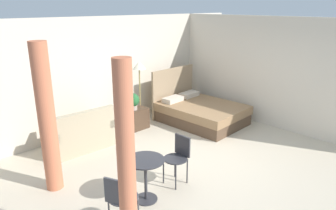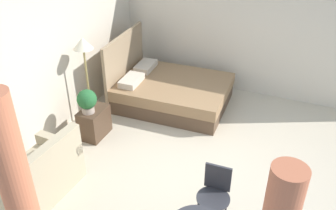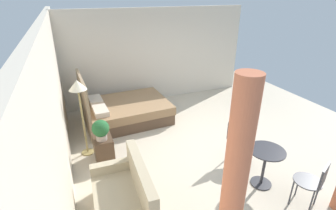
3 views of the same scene
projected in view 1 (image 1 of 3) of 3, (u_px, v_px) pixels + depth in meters
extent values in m
cube|color=beige|center=(197.00, 159.00, 6.40)|extent=(8.64, 8.70, 0.02)
cube|color=beige|center=(114.00, 72.00, 7.93)|extent=(8.64, 0.12, 2.76)
cube|color=beige|center=(273.00, 73.00, 7.83)|extent=(0.12, 5.70, 2.76)
cube|color=brown|center=(202.00, 117.00, 8.32)|extent=(1.64, 2.11, 0.29)
cube|color=#93704C|center=(202.00, 108.00, 8.24)|extent=(1.69, 2.16, 0.22)
cube|color=#997F60|center=(173.00, 91.00, 8.85)|extent=(1.62, 0.13, 1.34)
cube|color=beige|center=(173.00, 99.00, 8.44)|extent=(0.57, 0.34, 0.12)
cube|color=beige|center=(189.00, 94.00, 8.91)|extent=(0.57, 0.34, 0.12)
cube|color=tan|center=(80.00, 139.00, 6.82)|extent=(1.44, 0.83, 0.43)
cube|color=tan|center=(85.00, 123.00, 6.45)|extent=(1.41, 0.20, 0.50)
cube|color=tan|center=(104.00, 119.00, 7.12)|extent=(0.17, 0.77, 0.17)
cube|color=tan|center=(49.00, 134.00, 6.32)|extent=(0.17, 0.77, 0.17)
cube|color=#473323|center=(137.00, 119.00, 7.88)|extent=(0.54, 0.36, 0.53)
cylinder|color=tan|center=(133.00, 107.00, 7.72)|extent=(0.21, 0.21, 0.11)
sphere|color=#235B2D|center=(133.00, 100.00, 7.66)|extent=(0.33, 0.33, 0.33)
cylinder|color=#99844C|center=(141.00, 122.00, 8.40)|extent=(0.26, 0.26, 0.02)
cylinder|color=#99844C|center=(140.00, 96.00, 8.17)|extent=(0.04, 0.04, 1.43)
cone|color=beige|center=(139.00, 65.00, 7.93)|extent=(0.34, 0.34, 0.19)
cylinder|color=#2D2D33|center=(146.00, 199.00, 5.05)|extent=(0.37, 0.37, 0.02)
cylinder|color=#2D2D33|center=(146.00, 180.00, 4.95)|extent=(0.05, 0.05, 0.70)
cylinder|color=#2D2D33|center=(145.00, 160.00, 4.84)|extent=(0.61, 0.61, 0.02)
cylinder|color=#2D2D33|center=(163.00, 171.00, 5.45)|extent=(0.02, 0.02, 0.47)
cylinder|color=#2D2D33|center=(176.00, 177.00, 5.26)|extent=(0.02, 0.02, 0.47)
cylinder|color=#2D2D33|center=(175.00, 165.00, 5.65)|extent=(0.02, 0.02, 0.47)
cylinder|color=#2D2D33|center=(187.00, 171.00, 5.46)|extent=(0.02, 0.02, 0.47)
cylinder|color=#2D2D33|center=(175.00, 159.00, 5.38)|extent=(0.43, 0.43, 0.02)
cube|color=#2D2D33|center=(182.00, 145.00, 5.44)|extent=(0.04, 0.34, 0.37)
cylinder|color=#3F3F44|center=(138.00, 209.00, 4.45)|extent=(0.02, 0.02, 0.47)
cylinder|color=#3F3F44|center=(120.00, 204.00, 4.56)|extent=(0.02, 0.02, 0.47)
cylinder|color=#3F3F44|center=(123.00, 197.00, 4.30)|extent=(0.56, 0.56, 0.02)
cube|color=#3F3F44|center=(116.00, 192.00, 4.08)|extent=(0.16, 0.32, 0.37)
cylinder|color=#D1704C|center=(126.00, 167.00, 3.56)|extent=(0.21, 0.21, 2.50)
cylinder|color=#D1704C|center=(47.00, 119.00, 5.01)|extent=(0.28, 0.28, 2.50)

